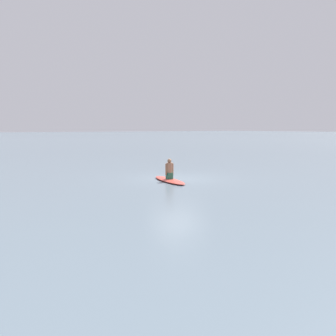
% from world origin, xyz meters
% --- Properties ---
extents(ground_plane, '(400.00, 400.00, 0.00)m').
position_xyz_m(ground_plane, '(0.00, 0.00, 0.00)').
color(ground_plane, slate).
extents(surfboard, '(3.08, 1.35, 0.12)m').
position_xyz_m(surfboard, '(0.51, -0.88, 0.06)').
color(surfboard, '#D84C3F').
rests_on(surfboard, ground).
extents(person_paddler, '(0.36, 0.42, 0.95)m').
position_xyz_m(person_paddler, '(0.51, -0.88, 0.55)').
color(person_paddler, '#26664C').
rests_on(person_paddler, surfboard).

